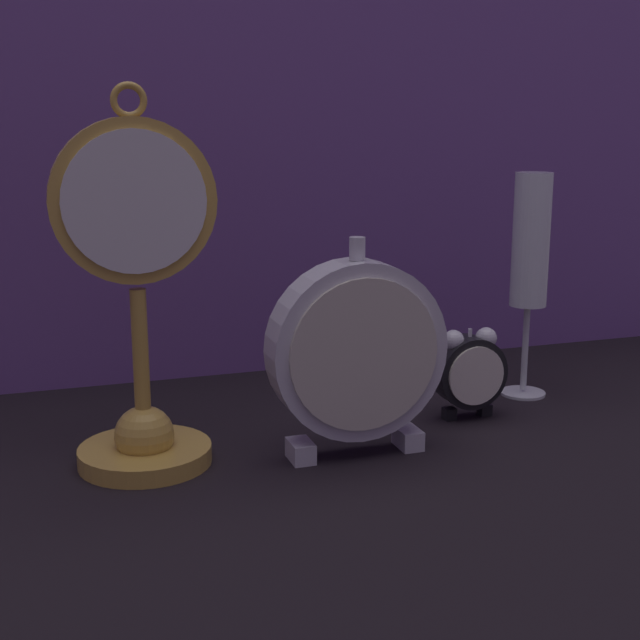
% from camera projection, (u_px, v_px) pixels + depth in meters
% --- Properties ---
extents(ground_plane, '(4.00, 4.00, 0.00)m').
position_uv_depth(ground_plane, '(349.00, 469.00, 0.78)').
color(ground_plane, black).
extents(fabric_backdrop_drape, '(1.48, 0.01, 0.67)m').
position_uv_depth(fabric_backdrop_drape, '(251.00, 85.00, 1.00)').
color(fabric_backdrop_drape, '#6B478E').
rests_on(fabric_backdrop_drape, ground_plane).
extents(pocket_watch_on_stand, '(0.14, 0.12, 0.33)m').
position_uv_depth(pocket_watch_on_stand, '(139.00, 323.00, 0.76)').
color(pocket_watch_on_stand, gold).
rests_on(pocket_watch_on_stand, ground_plane).
extents(alarm_clock_twin_bell, '(0.07, 0.03, 0.09)m').
position_uv_depth(alarm_clock_twin_bell, '(469.00, 369.00, 0.90)').
color(alarm_clock_twin_bell, black).
rests_on(alarm_clock_twin_bell, ground_plane).
extents(mantel_clock_silver, '(0.16, 0.04, 0.20)m').
position_uv_depth(mantel_clock_silver, '(357.00, 352.00, 0.79)').
color(mantel_clock_silver, silver).
rests_on(mantel_clock_silver, ground_plane).
extents(champagne_flute, '(0.05, 0.05, 0.24)m').
position_uv_depth(champagne_flute, '(530.00, 255.00, 0.95)').
color(champagne_flute, silver).
rests_on(champagne_flute, ground_plane).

